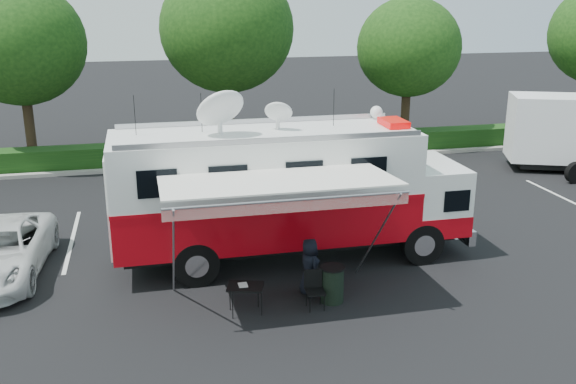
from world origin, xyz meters
name	(u,v)px	position (x,y,z in m)	size (l,w,h in m)	color
ground_plane	(292,258)	(0.00, 0.00, 0.00)	(120.00, 120.00, 0.00)	black
back_border	(252,49)	(1.14, 12.90, 5.00)	(60.00, 6.14, 8.87)	#9E998E
stall_lines	(257,225)	(-0.50, 3.00, 0.00)	(24.12, 5.50, 0.01)	silver
command_truck	(289,190)	(-0.09, 0.00, 2.11)	(10.24, 2.82, 4.92)	black
awning	(279,186)	(-1.01, -2.92, 3.17)	(5.59, 2.87, 3.37)	silver
white_suv	(2,275)	(-8.18, 0.61, 0.00)	(2.41, 5.22, 1.45)	silver
person	(309,294)	(-0.11, -2.44, 0.00)	(0.75, 0.49, 1.54)	black
folding_table	(245,287)	(-1.89, -3.07, 0.69)	(1.00, 0.83, 0.74)	black
folding_chair	(314,286)	(-0.17, -3.13, 0.57)	(0.48, 0.51, 0.96)	black
trash_bin	(332,284)	(0.36, -2.95, 0.48)	(0.64, 0.64, 0.95)	black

